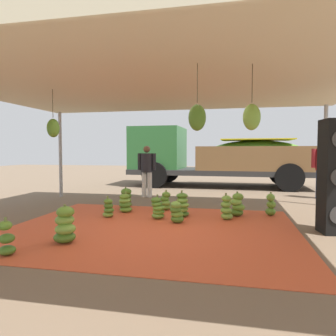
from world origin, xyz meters
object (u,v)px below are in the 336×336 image
(banana_bunch_6, at_px, (177,213))
(speaker_stack, at_px, (336,177))
(banana_bunch_3, at_px, (126,199))
(cargo_truck_main, at_px, (215,156))
(banana_bunch_11, at_px, (226,208))
(banana_bunch_7, at_px, (271,205))
(worker_0, at_px, (323,165))
(banana_bunch_0, at_px, (237,205))
(banana_bunch_4, at_px, (6,240))
(banana_bunch_9, at_px, (166,201))
(banana_bunch_10, at_px, (182,206))
(banana_bunch_1, at_px, (158,209))
(banana_bunch_2, at_px, (108,209))
(banana_bunch_8, at_px, (65,226))
(banana_bunch_5, at_px, (125,204))
(worker_1, at_px, (147,167))

(banana_bunch_6, relative_size, speaker_stack, 0.24)
(banana_bunch_3, distance_m, cargo_truck_main, 5.75)
(banana_bunch_11, bearing_deg, banana_bunch_7, 32.88)
(worker_0, xyz_separation_m, speaker_stack, (-0.88, -4.19, -0.03))
(banana_bunch_0, height_order, banana_bunch_11, banana_bunch_11)
(banana_bunch_4, bearing_deg, banana_bunch_7, 42.18)
(banana_bunch_9, distance_m, banana_bunch_10, 0.84)
(banana_bunch_10, relative_size, banana_bunch_11, 1.03)
(banana_bunch_1, distance_m, banana_bunch_10, 0.57)
(banana_bunch_3, xyz_separation_m, banana_bunch_10, (1.56, -0.75, 0.01))
(banana_bunch_2, bearing_deg, speaker_stack, -4.66)
(banana_bunch_4, height_order, banana_bunch_10, banana_bunch_10)
(banana_bunch_6, bearing_deg, speaker_stack, -3.10)
(banana_bunch_3, height_order, banana_bunch_6, banana_bunch_3)
(worker_0, bearing_deg, banana_bunch_1, -137.91)
(banana_bunch_7, height_order, banana_bunch_10, banana_bunch_10)
(banana_bunch_2, distance_m, banana_bunch_6, 1.54)
(banana_bunch_2, relative_size, banana_bunch_4, 0.88)
(banana_bunch_0, xyz_separation_m, banana_bunch_6, (-1.18, -0.90, -0.03))
(banana_bunch_8, bearing_deg, banana_bunch_11, 41.74)
(banana_bunch_11, bearing_deg, banana_bunch_1, -171.06)
(banana_bunch_10, height_order, speaker_stack, speaker_stack)
(banana_bunch_5, bearing_deg, banana_bunch_11, -7.63)
(banana_bunch_5, bearing_deg, banana_bunch_1, -30.28)
(banana_bunch_0, relative_size, speaker_stack, 0.27)
(speaker_stack, bearing_deg, banana_bunch_4, -155.10)
(banana_bunch_9, bearing_deg, banana_bunch_1, -87.36)
(banana_bunch_7, height_order, speaker_stack, speaker_stack)
(banana_bunch_5, bearing_deg, banana_bunch_4, -100.03)
(banana_bunch_0, height_order, banana_bunch_7, banana_bunch_0)
(banana_bunch_7, bearing_deg, banana_bunch_0, -163.34)
(banana_bunch_1, relative_size, banana_bunch_2, 1.11)
(banana_bunch_3, bearing_deg, banana_bunch_11, -18.70)
(banana_bunch_5, distance_m, speaker_stack, 4.37)
(banana_bunch_6, relative_size, banana_bunch_10, 0.84)
(banana_bunch_9, height_order, speaker_stack, speaker_stack)
(banana_bunch_1, distance_m, cargo_truck_main, 6.54)
(banana_bunch_6, distance_m, banana_bunch_7, 2.21)
(banana_bunch_4, bearing_deg, worker_1, 85.87)
(banana_bunch_1, bearing_deg, banana_bunch_11, 8.94)
(banana_bunch_3, distance_m, speaker_stack, 4.68)
(banana_bunch_10, height_order, cargo_truck_main, cargo_truck_main)
(banana_bunch_7, xyz_separation_m, worker_1, (-3.44, 2.12, 0.69))
(cargo_truck_main, bearing_deg, banana_bunch_2, -105.99)
(banana_bunch_2, relative_size, banana_bunch_5, 0.96)
(banana_bunch_7, xyz_separation_m, banana_bunch_10, (-1.89, -0.52, 0.01))
(banana_bunch_3, bearing_deg, banana_bunch_2, -88.95)
(banana_bunch_4, height_order, cargo_truck_main, cargo_truck_main)
(worker_0, bearing_deg, banana_bunch_0, -128.77)
(banana_bunch_10, distance_m, cargo_truck_main, 6.18)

